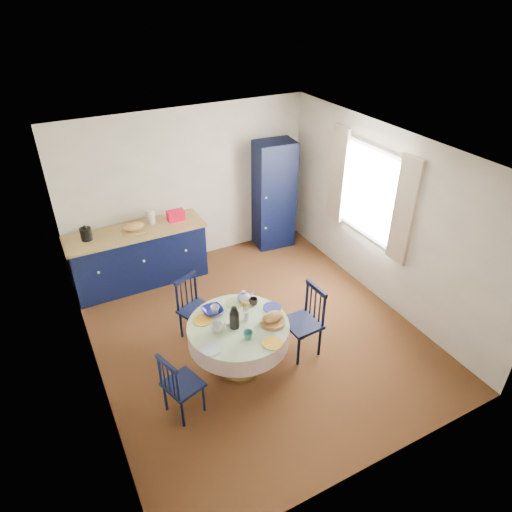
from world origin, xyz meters
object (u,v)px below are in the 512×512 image
Objects in this scene: dining_table at (239,332)px; chair_right at (305,321)px; kitchen_counter at (139,256)px; pantry_cabinet at (274,195)px; chair_far at (194,308)px; mug_b at (248,335)px; chair_left at (180,385)px; mug_a at (217,327)px; mug_d at (215,310)px; cobalt_bowl at (213,311)px; mug_c at (253,302)px.

dining_table is 0.87m from chair_right.
kitchen_counter is 2.83m from chair_right.
pantry_cabinet reaches higher than chair_far.
mug_b is at bearing -93.36° from dining_table.
chair_far is 0.93× the size of chair_right.
chair_far is 8.27× the size of mug_b.
chair_left is (-0.30, -2.68, -0.04)m from kitchen_counter.
mug_a is (0.57, 0.30, 0.34)m from chair_left.
chair_far is 8.36× the size of mug_d.
dining_table reaches higher than mug_b.
kitchen_counter is 8.41× the size of cobalt_bowl.
kitchen_counter is 2.14× the size of chair_right.
mug_c is at bearing 38.78° from dining_table.
chair_right reaches higher than chair_far.
dining_table is 11.19× the size of mug_b.
chair_left reaches higher than mug_a.
mug_c is (0.58, 0.24, -0.01)m from mug_a.
mug_a is at bearing -109.89° from mug_d.
chair_right is (1.39, -2.47, 0.01)m from kitchen_counter.
mug_a is at bearing -125.02° from pantry_cabinet.
mug_d is at bearing -113.69° from chair_right.
kitchen_counter is 1.09× the size of pantry_cabinet.
pantry_cabinet is 17.06× the size of mug_c.
mug_b is 1.01× the size of mug_d.
chair_far is 8.10× the size of mug_c.
pantry_cabinet is at bearing 15.90° from chair_far.
dining_table is 1.35× the size of chair_far.
dining_table is 0.43m from mug_c.
kitchen_counter reaches higher than chair_right.
chair_right is (1.10, -0.91, 0.03)m from chair_far.
mug_b is at bearing -78.92° from kitchen_counter.
mug_c is 0.51m from cobalt_bowl.
cobalt_bowl is at bearing -114.29° from chair_right.
kitchen_counter is 2.11m from cobalt_bowl.
chair_right is at bearing -21.32° from cobalt_bowl.
mug_b is at bearing -100.89° from chair_far.
kitchen_counter is 2.31× the size of chair_far.
dining_table is at bearing -97.67° from chair_right.
dining_table is 0.32m from mug_a.
pantry_cabinet is 2.98m from mug_d.
pantry_cabinet reaches higher than mug_a.
kitchen_counter is at bearing 99.58° from cobalt_bowl.
pantry_cabinet is 1.96× the size of chair_right.
chair_right is 1.15m from cobalt_bowl.
dining_table is at bearing -2.76° from mug_a.
chair_right is (-1.01, -2.57, -0.45)m from pantry_cabinet.
mug_c is at bearing -82.80° from chair_left.
cobalt_bowl is (0.08, 0.32, -0.02)m from mug_a.
chair_right is 1.13m from mug_d.
mug_d is at bearing -41.58° from cobalt_bowl.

